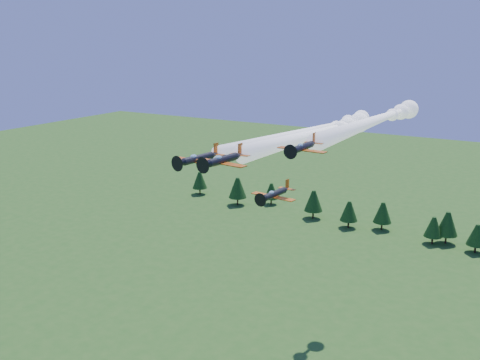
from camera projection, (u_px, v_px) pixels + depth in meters
The scene contains 5 objects.
plane_lead at pixel (320, 133), 88.43m from camera, with size 10.81×45.76×3.70m.
plane_left at pixel (311, 131), 106.79m from camera, with size 14.85×59.61×3.70m.
plane_right at pixel (379, 119), 92.48m from camera, with size 7.63×52.69×3.70m.
plane_slot at pixel (274, 194), 81.88m from camera, with size 7.47×8.11×2.61m.
treeline at pixel (417, 218), 176.15m from camera, with size 176.53×18.96×11.58m.
Camera 1 is at (35.37, -64.18, 63.72)m, focal length 40.00 mm.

